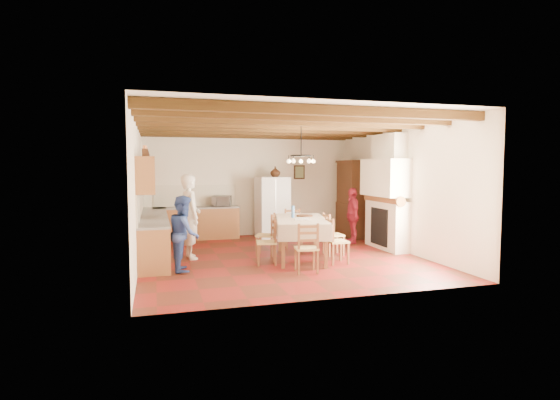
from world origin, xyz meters
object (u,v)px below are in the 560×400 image
object	(u,v)px
dining_table	(301,222)
chair_left_far	(266,234)
refrigerator	(272,207)
chair_left_near	(267,241)
chair_end_far	(293,228)
hutch	(351,199)
chair_end_near	(306,247)
microwave	(222,201)
chair_right_near	(337,240)
person_woman_red	(352,215)
chair_right_far	(333,234)
person_woman_blue	(184,233)
person_man	(190,217)

from	to	relation	value
dining_table	chair_left_far	xyz separation A→B (m)	(-0.65, 0.57, -0.33)
refrigerator	chair_left_near	bearing A→B (deg)	-111.76
dining_table	chair_left_near	bearing A→B (deg)	-159.50
chair_end_far	hutch	bearing A→B (deg)	38.80
chair_left_far	chair_end_near	bearing A→B (deg)	36.48
microwave	chair_right_near	bearing A→B (deg)	-48.72
chair_right_near	refrigerator	bearing A→B (deg)	5.86
chair_end_far	person_woman_red	world-z (taller)	person_woman_red
chair_end_far	refrigerator	bearing A→B (deg)	103.10
chair_right_far	person_woman_red	size ratio (longest dim) A/B	0.66
chair_left_far	chair_right_far	xyz separation A→B (m)	(1.50, -0.37, 0.00)
chair_right_near	chair_end_far	distance (m)	1.98
person_woman_blue	person_woman_red	size ratio (longest dim) A/B	1.00
chair_left_near	person_man	xyz separation A→B (m)	(-1.45, 1.03, 0.45)
chair_right_far	person_man	size ratio (longest dim) A/B	0.52
chair_left_near	chair_end_near	bearing A→B (deg)	44.23
hutch	person_woman_blue	world-z (taller)	hutch
chair_right_far	person_woman_red	world-z (taller)	person_woman_red
dining_table	person_woman_red	distance (m)	2.48
dining_table	chair_right_far	xyz separation A→B (m)	(0.86, 0.20, -0.33)
chair_right_far	person_man	world-z (taller)	person_man
dining_table	chair_end_far	world-z (taller)	chair_end_far
refrigerator	chair_end_near	world-z (taller)	refrigerator
chair_left_near	person_woman_blue	distance (m)	1.69
chair_left_near	chair_end_far	distance (m)	1.99
chair_left_near	chair_right_far	bearing A→B (deg)	118.31
chair_left_far	chair_right_far	bearing A→B (deg)	101.28
refrigerator	chair_left_near	size ratio (longest dim) A/B	1.80
chair_right_near	chair_end_far	world-z (taller)	same
person_woman_red	microwave	world-z (taller)	person_woman_red
chair_end_near	person_man	bearing A→B (deg)	-35.07
chair_left_far	dining_table	bearing A→B (deg)	73.57
dining_table	person_man	distance (m)	2.42
refrigerator	person_woman_blue	bearing A→B (deg)	-132.95
refrigerator	person_woman_red	distance (m)	2.33
hutch	dining_table	distance (m)	3.45
hutch	chair_left_far	world-z (taller)	hutch
chair_end_far	microwave	size ratio (longest dim) A/B	1.83
chair_right_far	chair_end_far	distance (m)	1.28
chair_left_far	person_woman_blue	size ratio (longest dim) A/B	0.66
hutch	chair_right_far	world-z (taller)	hutch
chair_right_far	person_woman_blue	bearing A→B (deg)	100.20
refrigerator	chair_end_far	size ratio (longest dim) A/B	1.80
refrigerator	microwave	xyz separation A→B (m)	(-1.40, 0.29, 0.18)
dining_table	chair_end_far	size ratio (longest dim) A/B	2.33
chair_left_far	chair_end_far	size ratio (longest dim) A/B	1.00
person_woman_red	person_man	bearing A→B (deg)	-67.90
hutch	chair_end_near	xyz separation A→B (m)	(-2.66, -3.68, -0.62)
person_man	dining_table	bearing A→B (deg)	-115.27
chair_end_near	person_woman_blue	world-z (taller)	person_woman_blue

